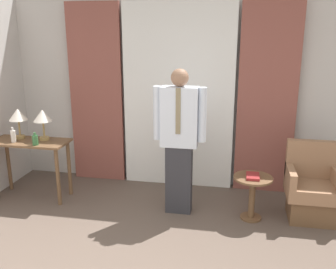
{
  "coord_description": "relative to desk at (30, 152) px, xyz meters",
  "views": [
    {
      "loc": [
        0.81,
        -2.1,
        2.21
      ],
      "look_at": [
        0.05,
        1.98,
        1.04
      ],
      "focal_mm": 40.0,
      "sensor_mm": 36.0,
      "label": 1
    }
  ],
  "objects": [
    {
      "name": "curtain_drape_left",
      "position": [
        0.65,
        0.81,
        0.65
      ],
      "size": [
        0.78,
        0.06,
        2.58
      ],
      "color": "brown",
      "rests_on": "ground_plane"
    },
    {
      "name": "desk",
      "position": [
        0.0,
        0.0,
        0.0
      ],
      "size": [
        1.03,
        0.45,
        0.79
      ],
      "color": "brown",
      "rests_on": "ground_plane"
    },
    {
      "name": "bottle_near_edge",
      "position": [
        0.18,
        -0.15,
        0.22
      ],
      "size": [
        0.07,
        0.07,
        0.16
      ],
      "color": "#336638",
      "rests_on": "desk"
    },
    {
      "name": "person",
      "position": [
        2.01,
        -0.05,
        0.33
      ],
      "size": [
        0.63,
        0.21,
        1.78
      ],
      "color": "#2D2D33",
      "rests_on": "ground_plane"
    },
    {
      "name": "table_lamp_left",
      "position": [
        -0.18,
        0.09,
        0.46
      ],
      "size": [
        0.24,
        0.24,
        0.41
      ],
      "color": "#9E7F47",
      "rests_on": "desk"
    },
    {
      "name": "armchair",
      "position": [
        3.59,
        0.07,
        -0.29
      ],
      "size": [
        0.6,
        0.54,
        0.92
      ],
      "color": "brown",
      "rests_on": "ground_plane"
    },
    {
      "name": "bottle_by_lamp",
      "position": [
        -0.16,
        -0.09,
        0.24
      ],
      "size": [
        0.06,
        0.06,
        0.2
      ],
      "color": "silver",
      "rests_on": "desk"
    },
    {
      "name": "side_table",
      "position": [
        2.9,
        -0.09,
        -0.27
      ],
      "size": [
        0.46,
        0.46,
        0.54
      ],
      "color": "brown",
      "rests_on": "ground_plane"
    },
    {
      "name": "table_lamp_right",
      "position": [
        0.18,
        0.09,
        0.46
      ],
      "size": [
        0.24,
        0.24,
        0.41
      ],
      "color": "#9E7F47",
      "rests_on": "desk"
    },
    {
      "name": "book",
      "position": [
        2.89,
        -0.1,
        -0.09
      ],
      "size": [
        0.15,
        0.23,
        0.03
      ],
      "color": "maroon",
      "rests_on": "side_table"
    },
    {
      "name": "curtain_sheer_center",
      "position": [
        1.85,
        0.81,
        0.65
      ],
      "size": [
        1.55,
        0.06,
        2.58
      ],
      "color": "white",
      "rests_on": "ground_plane"
    },
    {
      "name": "wall_back",
      "position": [
        1.85,
        0.94,
        0.71
      ],
      "size": [
        10.0,
        0.06,
        2.7
      ],
      "color": "beige",
      "rests_on": "ground_plane"
    },
    {
      "name": "curtain_drape_right",
      "position": [
        3.06,
        0.81,
        0.65
      ],
      "size": [
        0.78,
        0.06,
        2.58
      ],
      "color": "brown",
      "rests_on": "ground_plane"
    }
  ]
}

